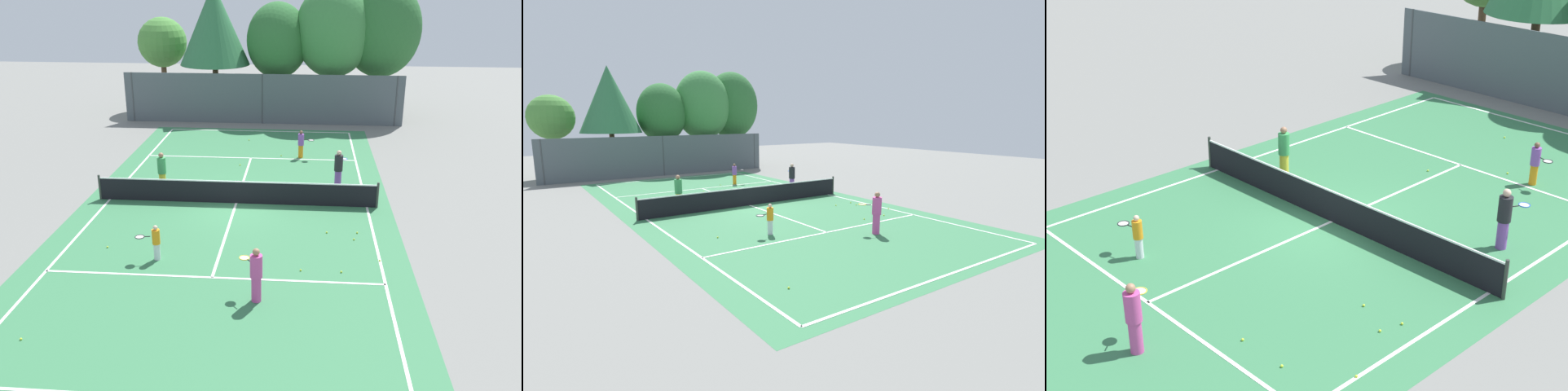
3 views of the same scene
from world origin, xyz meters
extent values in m
plane|color=slate|center=(0.00, 0.00, 0.00)|extent=(80.00, 80.00, 0.00)
cube|color=#387A4C|center=(0.00, 0.00, 0.00)|extent=(13.00, 25.00, 0.00)
cube|color=white|center=(-5.50, 0.00, 0.01)|extent=(0.10, 24.00, 0.01)
cube|color=white|center=(5.50, 0.00, 0.01)|extent=(0.10, 24.00, 0.01)
cube|color=white|center=(0.00, 12.00, 0.01)|extent=(11.00, 0.10, 0.01)
cube|color=white|center=(0.00, -6.40, 0.01)|extent=(11.00, 0.10, 0.01)
cube|color=white|center=(0.00, 6.40, 0.01)|extent=(11.00, 0.10, 0.01)
cube|color=white|center=(0.00, 0.00, 0.01)|extent=(0.10, 12.80, 0.01)
cylinder|color=#333833|center=(-5.90, 0.00, 0.55)|extent=(0.10, 0.10, 1.10)
cylinder|color=#333833|center=(5.90, 0.00, 0.55)|extent=(0.10, 0.10, 1.10)
cube|color=black|center=(0.00, 0.00, 0.47)|extent=(11.80, 0.03, 0.95)
cube|color=white|center=(0.00, 0.00, 0.97)|extent=(11.80, 0.04, 0.05)
cylinder|color=#3F4447|center=(-8.50, 14.00, 1.60)|extent=(0.12, 0.12, 3.20)
cylinder|color=brown|center=(-3.35, 16.22, 1.72)|extent=(0.39, 0.39, 3.44)
cylinder|color=brown|center=(-7.32, 17.94, 1.69)|extent=(0.38, 0.38, 3.39)
cylinder|color=yellow|center=(-3.46, 1.23, 0.42)|extent=(0.30, 0.30, 0.83)
cylinder|color=#3FA559|center=(-3.46, 1.23, 1.20)|extent=(0.38, 0.38, 0.73)
sphere|color=#A37556|center=(-3.46, 1.23, 1.67)|extent=(0.23, 0.23, 0.23)
cylinder|color=silver|center=(-2.06, -5.29, 0.29)|extent=(0.22, 0.22, 0.59)
cylinder|color=orange|center=(-2.06, -5.29, 0.85)|extent=(0.27, 0.27, 0.52)
sphere|color=beige|center=(-2.06, -5.29, 1.19)|extent=(0.16, 0.16, 0.16)
cylinder|color=black|center=(-2.34, -5.35, 0.87)|extent=(0.20, 0.07, 0.03)
torus|color=black|center=(-2.59, -5.40, 0.87)|extent=(0.39, 0.39, 0.03)
cylinder|color=silver|center=(-2.59, -5.40, 0.87)|extent=(0.32, 0.32, 0.00)
cylinder|color=#D14799|center=(1.54, -7.66, 0.40)|extent=(0.30, 0.30, 0.81)
cylinder|color=#D14799|center=(1.54, -7.66, 1.16)|extent=(0.37, 0.37, 0.71)
sphere|color=#A37556|center=(1.54, -7.66, 1.62)|extent=(0.22, 0.22, 0.22)
cylinder|color=black|center=(1.31, -7.41, 1.19)|extent=(0.16, 0.17, 0.03)
torus|color=yellow|center=(1.15, -7.22, 1.19)|extent=(0.47, 0.47, 0.03)
cylinder|color=silver|center=(1.15, -7.22, 1.19)|extent=(0.39, 0.39, 0.00)
cylinder|color=orange|center=(2.62, 6.73, 0.34)|extent=(0.25, 0.25, 0.68)
cylinder|color=purple|center=(2.62, 6.73, 0.98)|extent=(0.31, 0.31, 0.60)
sphere|color=brown|center=(2.62, 6.73, 1.38)|extent=(0.19, 0.19, 0.19)
cylinder|color=black|center=(2.91, 6.63, 1.01)|extent=(0.20, 0.09, 0.03)
torus|color=black|center=(3.15, 6.55, 1.01)|extent=(0.42, 0.42, 0.03)
cylinder|color=silver|center=(3.15, 6.55, 1.01)|extent=(0.35, 0.35, 0.00)
cylinder|color=purple|center=(4.37, 2.22, 0.42)|extent=(0.30, 0.30, 0.83)
cylinder|color=#232328|center=(4.37, 2.22, 1.20)|extent=(0.38, 0.38, 0.73)
sphere|color=beige|center=(4.37, 2.22, 1.67)|extent=(0.23, 0.23, 0.23)
cylinder|color=black|center=(4.52, 2.52, 1.23)|extent=(0.11, 0.19, 0.03)
torus|color=blue|center=(4.63, 2.75, 1.23)|extent=(0.44, 0.44, 0.03)
cylinder|color=silver|center=(4.63, 2.75, 1.23)|extent=(0.37, 0.37, 0.00)
sphere|color=#CCE533|center=(-0.45, 9.82, 0.03)|extent=(0.07, 0.07, 0.07)
sphere|color=#CCE533|center=(4.90, -2.65, 0.03)|extent=(0.07, 0.07, 0.07)
sphere|color=#CCE533|center=(4.15, -5.73, 0.03)|extent=(0.07, 0.07, 0.07)
sphere|color=#CCE533|center=(2.83, -5.73, 0.03)|extent=(0.07, 0.07, 0.07)
sphere|color=#CCE533|center=(-4.05, -4.58, 0.03)|extent=(0.07, 0.07, 0.07)
sphere|color=#CCE533|center=(4.74, -3.24, 0.03)|extent=(0.07, 0.07, 0.07)
sphere|color=#CCE533|center=(-0.43, 5.11, 0.03)|extent=(0.07, 0.07, 0.07)
sphere|color=#CCE533|center=(3.76, -2.72, 0.03)|extent=(0.07, 0.07, 0.07)
sphere|color=#CCE533|center=(1.58, 6.88, 0.03)|extent=(0.07, 0.07, 0.07)
sphere|color=#CCE533|center=(5.49, -4.84, 0.03)|extent=(0.07, 0.07, 0.07)
camera|label=1|loc=(2.87, -22.26, 9.07)|focal=39.19mm
camera|label=2|loc=(-10.65, -18.82, 4.68)|focal=28.21mm
camera|label=3|loc=(14.15, -14.55, 10.12)|focal=52.73mm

